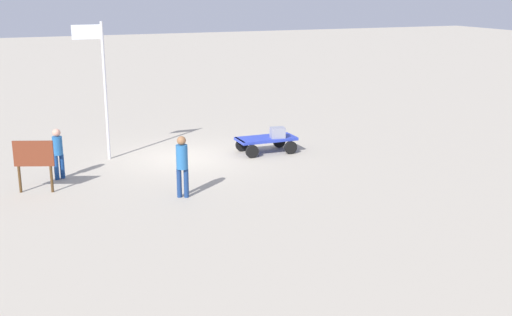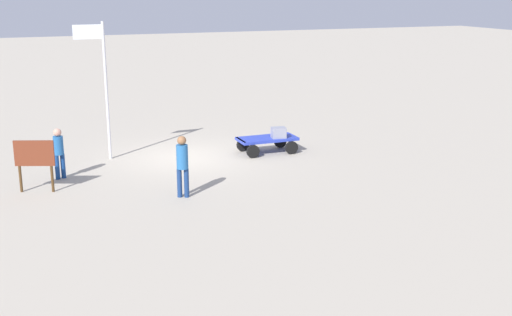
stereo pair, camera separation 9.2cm
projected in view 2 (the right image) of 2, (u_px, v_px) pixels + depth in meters
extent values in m
plane|color=#ADA392|center=(185.00, 158.00, 22.40)|extent=(120.00, 120.00, 0.00)
cube|color=#283BB4|center=(267.00, 139.00, 22.96)|extent=(2.12, 0.97, 0.10)
cube|color=#283BB4|center=(241.00, 141.00, 22.60)|extent=(0.08, 0.92, 0.10)
cylinder|color=black|center=(253.00, 151.00, 22.31)|extent=(0.46, 0.12, 0.46)
cylinder|color=black|center=(243.00, 145.00, 23.22)|extent=(0.46, 0.12, 0.46)
cylinder|color=black|center=(292.00, 148.00, 22.84)|extent=(0.46, 0.12, 0.46)
cylinder|color=black|center=(280.00, 141.00, 23.75)|extent=(0.46, 0.12, 0.46)
cube|color=gray|center=(279.00, 133.00, 22.81)|extent=(0.55, 0.45, 0.39)
cube|color=gray|center=(279.00, 133.00, 22.89)|extent=(0.50, 0.42, 0.32)
cylinder|color=navy|center=(187.00, 183.00, 18.10)|extent=(0.14, 0.14, 0.84)
cylinder|color=navy|center=(180.00, 183.00, 18.11)|extent=(0.14, 0.14, 0.84)
cylinder|color=#2561A2|center=(182.00, 157.00, 17.91)|extent=(0.44, 0.44, 0.69)
sphere|color=#91623E|center=(182.00, 140.00, 17.79)|extent=(0.25, 0.25, 0.25)
cylinder|color=navy|center=(63.00, 166.00, 19.93)|extent=(0.14, 0.14, 0.78)
cylinder|color=navy|center=(57.00, 167.00, 19.80)|extent=(0.14, 0.14, 0.78)
cylinder|color=#225D9F|center=(58.00, 145.00, 19.69)|extent=(0.40, 0.40, 0.57)
sphere|color=tan|center=(57.00, 132.00, 19.58)|extent=(0.24, 0.24, 0.24)
cylinder|color=silver|center=(107.00, 92.00, 21.67)|extent=(0.10, 0.10, 4.69)
cube|color=white|center=(87.00, 32.00, 20.97)|extent=(0.92, 0.04, 0.47)
cylinder|color=#4C3319|center=(52.00, 179.00, 18.59)|extent=(0.08, 0.08, 0.79)
cylinder|color=#4C3319|center=(21.00, 179.00, 18.57)|extent=(0.08, 0.08, 0.79)
cube|color=maroon|center=(34.00, 153.00, 18.38)|extent=(1.09, 0.46, 0.75)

